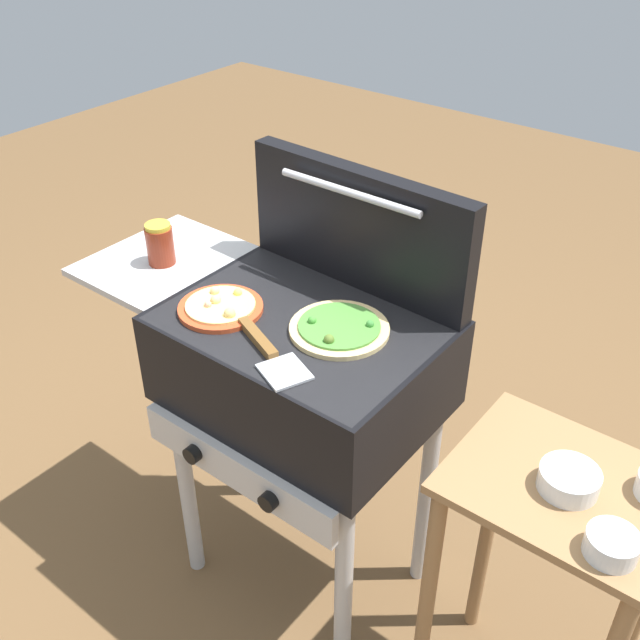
# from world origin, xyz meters

# --- Properties ---
(ground_plane) EXTENTS (8.00, 8.00, 0.00)m
(ground_plane) POSITION_xyz_m (0.00, 0.00, 0.00)
(ground_plane) COLOR brown
(grill) EXTENTS (0.96, 0.53, 0.90)m
(grill) POSITION_xyz_m (-0.01, -0.00, 0.76)
(grill) COLOR black
(grill) RESTS_ON ground_plane
(grill_lid_open) EXTENTS (0.63, 0.09, 0.30)m
(grill_lid_open) POSITION_xyz_m (0.00, 0.21, 1.05)
(grill_lid_open) COLOR black
(grill_lid_open) RESTS_ON grill
(pizza_veggie) EXTENTS (0.23, 0.23, 0.03)m
(pizza_veggie) POSITION_xyz_m (0.09, 0.01, 0.91)
(pizza_veggie) COLOR #E0C17F
(pizza_veggie) RESTS_ON grill
(pizza_cheese) EXTENTS (0.20, 0.20, 0.04)m
(pizza_cheese) POSITION_xyz_m (-0.18, -0.09, 0.91)
(pizza_cheese) COLOR #C64723
(pizza_cheese) RESTS_ON grill
(sauce_jar) EXTENTS (0.07, 0.07, 0.11)m
(sauce_jar) POSITION_xyz_m (-0.46, -0.02, 0.95)
(sauce_jar) COLOR maroon
(sauce_jar) RESTS_ON grill
(spatula) EXTENTS (0.26, 0.15, 0.02)m
(spatula) POSITION_xyz_m (0.03, -0.15, 0.91)
(spatula) COLOR #B7BABF
(spatula) RESTS_ON grill
(prep_table) EXTENTS (0.44, 0.36, 0.79)m
(prep_table) POSITION_xyz_m (0.66, 0.00, 0.56)
(prep_table) COLOR olive
(prep_table) RESTS_ON ground_plane
(topping_bowl_near) EXTENTS (0.12, 0.12, 0.04)m
(topping_bowl_near) POSITION_xyz_m (0.67, -0.01, 0.81)
(topping_bowl_near) COLOR silver
(topping_bowl_near) RESTS_ON prep_table
(topping_bowl_middle) EXTENTS (0.10, 0.10, 0.04)m
(topping_bowl_middle) POSITION_xyz_m (0.79, -0.11, 0.81)
(topping_bowl_middle) COLOR silver
(topping_bowl_middle) RESTS_ON prep_table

